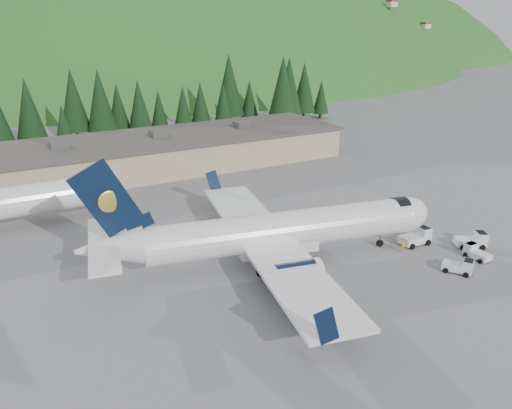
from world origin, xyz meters
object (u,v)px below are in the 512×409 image
object	(u,v)px
baggage_tug_b	(473,240)
baggage_tug_c	(476,252)
baggage_tug_a	(417,237)
terminal_building	(129,156)
airliner	(276,232)
ramp_worker	(403,245)
baggage_tug_d	(460,266)

from	to	relation	value
baggage_tug_b	baggage_tug_c	world-z (taller)	baggage_tug_b
baggage_tug_a	terminal_building	bearing A→B (deg)	117.37
airliner	baggage_tug_a	distance (m)	16.13
terminal_building	baggage_tug_a	bearing A→B (deg)	-64.84
airliner	baggage_tug_c	xyz separation A→B (m)	(18.14, -9.07, -2.55)
baggage_tug_a	ramp_worker	xyz separation A→B (m)	(-2.83, -0.77, 0.03)
airliner	ramp_worker	distance (m)	13.66
baggage_tug_b	terminal_building	distance (m)	51.06
airliner	baggage_tug_d	distance (m)	17.84
baggage_tug_b	baggage_tug_c	distance (m)	2.76
airliner	ramp_worker	world-z (taller)	airliner
baggage_tug_b	baggage_tug_c	size ratio (longest dim) A/B	1.33
baggage_tug_c	baggage_tug_a	bearing A→B (deg)	24.29
baggage_tug_c	terminal_building	xyz separation A→B (m)	(-22.13, 46.87, 2.01)
baggage_tug_c	ramp_worker	distance (m)	7.13
baggage_tug_a	ramp_worker	bearing A→B (deg)	-162.52
baggage_tug_b	baggage_tug_d	world-z (taller)	baggage_tug_b
airliner	ramp_worker	bearing A→B (deg)	-8.10
baggage_tug_b	baggage_tug_d	distance (m)	6.82
baggage_tug_c	terminal_building	distance (m)	51.87
baggage_tug_d	ramp_worker	world-z (taller)	ramp_worker
airliner	baggage_tug_d	size ratio (longest dim) A/B	11.76
baggage_tug_a	terminal_building	distance (m)	45.90
airliner	baggage_tug_b	size ratio (longest dim) A/B	10.31
airliner	baggage_tug_a	world-z (taller)	airliner
baggage_tug_a	baggage_tug_d	world-z (taller)	baggage_tug_a
baggage_tug_b	ramp_worker	bearing A→B (deg)	-170.19
terminal_building	ramp_worker	world-z (taller)	terminal_building
baggage_tug_a	baggage_tug_b	bearing A→B (deg)	-34.59
baggage_tug_d	ramp_worker	size ratio (longest dim) A/B	1.84
baggage_tug_c	baggage_tug_b	bearing A→B (deg)	-48.13
baggage_tug_c	baggage_tug_d	world-z (taller)	baggage_tug_d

